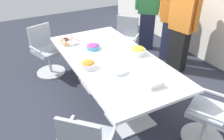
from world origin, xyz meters
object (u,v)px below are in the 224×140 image
person_standing_2 (182,26)px  plate_stack (119,71)px  person_standing_1 (173,19)px  napkin_pile (153,83)px  office_chair_1 (213,116)px  snack_bowl_chips_yellow (138,51)px  person_standing_0 (149,10)px  conference_table (112,66)px  office_chair_3 (47,53)px  snack_bowl_candy_mix (93,46)px  donut_platter (69,42)px  office_chair_2 (125,43)px  snack_bowl_chips_orange (88,64)px

person_standing_2 → plate_stack: bearing=99.9°
person_standing_1 → napkin_pile: person_standing_1 is taller
office_chair_1 → snack_bowl_chips_yellow: bearing=73.9°
person_standing_0 → person_standing_1: bearing=139.0°
person_standing_1 → plate_stack: person_standing_1 is taller
office_chair_1 → napkin_pile: (-0.50, -0.57, 0.38)m
conference_table → snack_bowl_chips_yellow: bearing=81.7°
office_chair_1 → person_standing_1: bearing=34.7°
person_standing_1 → office_chair_1: bearing=126.5°
office_chair_3 → office_chair_1: bearing=98.0°
office_chair_3 → person_standing_2: (1.06, 2.25, 0.48)m
snack_bowl_candy_mix → person_standing_2: bearing=85.0°
office_chair_1 → donut_platter: (-2.16, -1.06, 0.37)m
snack_bowl_chips_yellow → office_chair_3: bearing=-142.4°
person_standing_0 → person_standing_2: size_ratio=1.02×
office_chair_2 → person_standing_1: (0.40, 0.85, 0.49)m
office_chair_2 → donut_platter: size_ratio=2.67×
napkin_pile → snack_bowl_chips_yellow: bearing=158.9°
person_standing_0 → person_standing_2: person_standing_0 is taller
office_chair_3 → snack_bowl_chips_yellow: bearing=108.8°
conference_table → person_standing_2: (-0.28, 1.58, 0.26)m
conference_table → office_chair_3: (-1.34, -0.67, -0.22)m
person_standing_0 → plate_stack: size_ratio=8.25×
office_chair_2 → person_standing_2: size_ratio=0.53×
person_standing_0 → snack_bowl_chips_yellow: (1.43, -1.22, -0.10)m
person_standing_2 → person_standing_0: bearing=-14.4°
snack_bowl_chips_yellow → donut_platter: bearing=-138.4°
office_chair_1 → plate_stack: office_chair_1 is taller
snack_bowl_candy_mix → donut_platter: bearing=-146.1°
conference_table → snack_bowl_chips_yellow: size_ratio=10.09×
office_chair_3 → snack_bowl_chips_yellow: (1.40, 1.08, 0.40)m
snack_bowl_chips_yellow → snack_bowl_chips_orange: (0.03, -0.82, -0.01)m
snack_bowl_chips_orange → snack_bowl_candy_mix: 0.60m
person_standing_2 → snack_bowl_chips_orange: person_standing_2 is taller
office_chair_3 → snack_bowl_candy_mix: size_ratio=4.16×
person_standing_0 → plate_stack: (1.77, -1.73, -0.14)m
person_standing_1 → person_standing_2: size_ratio=1.01×
conference_table → plate_stack: 0.44m
person_standing_0 → person_standing_2: bearing=129.9°
office_chair_3 → plate_stack: office_chair_3 is taller
person_standing_1 → plate_stack: (1.06, -1.82, -0.12)m
snack_bowl_candy_mix → plate_stack: 0.83m
office_chair_3 → napkin_pile: size_ratio=4.62×
conference_table → napkin_pile: bearing=7.3°
snack_bowl_chips_yellow → office_chair_2: bearing=158.0°
office_chair_2 → plate_stack: (1.46, -0.97, 0.37)m
office_chair_2 → person_standing_0: 0.97m
napkin_pile → plate_stack: bearing=-154.0°
person_standing_2 → snack_bowl_chips_yellow: bearing=94.2°
office_chair_3 → donut_platter: office_chair_3 is taller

